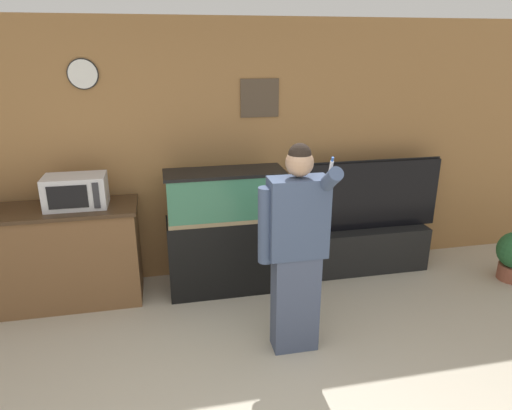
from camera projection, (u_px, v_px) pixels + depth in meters
The scene contains 6 objects.
wall_back_paneled at pixel (205, 154), 4.60m from camera, with size 10.00×0.08×2.60m.
counter_island at pixel (56, 256), 4.25m from camera, with size 1.54×0.56×0.95m.
microwave at pixel (76, 191), 4.09m from camera, with size 0.54×0.33×0.29m.
aquarium_on_stand at pixel (226, 232), 4.44m from camera, with size 1.13×0.42×1.23m.
tv_on_stand at pixel (369, 237), 4.96m from camera, with size 1.50×0.40×1.22m.
person_standing at pixel (296, 248), 3.46m from camera, with size 0.53×0.40×1.69m.
Camera 1 is at (-0.43, -1.87, 2.33)m, focal length 32.00 mm.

